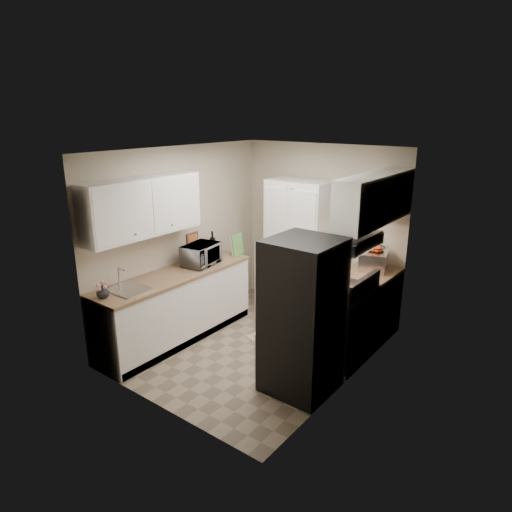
{
  "coord_description": "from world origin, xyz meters",
  "views": [
    {
      "loc": [
        3.22,
        -4.2,
        2.92
      ],
      "look_at": [
        -0.11,
        0.15,
        1.18
      ],
      "focal_mm": 32.0,
      "sensor_mm": 36.0,
      "label": 1
    }
  ],
  "objects_px": {
    "pantry_cabinet": "(299,248)",
    "refrigerator": "(302,317)",
    "electric_range": "(339,323)",
    "microwave": "(201,255)",
    "toaster_oven": "(374,260)",
    "wine_bottle": "(213,244)"
  },
  "relations": [
    {
      "from": "microwave",
      "to": "wine_bottle",
      "type": "bearing_deg",
      "value": 12.69
    },
    {
      "from": "wine_bottle",
      "to": "pantry_cabinet",
      "type": "bearing_deg",
      "value": 42.29
    },
    {
      "from": "pantry_cabinet",
      "to": "electric_range",
      "type": "distance_m",
      "value": 1.58
    },
    {
      "from": "pantry_cabinet",
      "to": "refrigerator",
      "type": "distance_m",
      "value": 2.07
    },
    {
      "from": "pantry_cabinet",
      "to": "microwave",
      "type": "distance_m",
      "value": 1.49
    },
    {
      "from": "wine_bottle",
      "to": "toaster_oven",
      "type": "xyz_separation_m",
      "value": [
        2.13,
        0.83,
        -0.04
      ]
    },
    {
      "from": "microwave",
      "to": "wine_bottle",
      "type": "distance_m",
      "value": 0.45
    },
    {
      "from": "wine_bottle",
      "to": "toaster_oven",
      "type": "distance_m",
      "value": 2.28
    },
    {
      "from": "microwave",
      "to": "refrigerator",
      "type": "bearing_deg",
      "value": -112.94
    },
    {
      "from": "microwave",
      "to": "toaster_oven",
      "type": "xyz_separation_m",
      "value": [
        1.96,
        1.25,
        -0.02
      ]
    },
    {
      "from": "electric_range",
      "to": "toaster_oven",
      "type": "height_order",
      "value": "toaster_oven"
    },
    {
      "from": "pantry_cabinet",
      "to": "wine_bottle",
      "type": "distance_m",
      "value": 1.27
    },
    {
      "from": "refrigerator",
      "to": "microwave",
      "type": "height_order",
      "value": "refrigerator"
    },
    {
      "from": "electric_range",
      "to": "refrigerator",
      "type": "height_order",
      "value": "refrigerator"
    },
    {
      "from": "electric_range",
      "to": "toaster_oven",
      "type": "distance_m",
      "value": 1.06
    },
    {
      "from": "electric_range",
      "to": "refrigerator",
      "type": "distance_m",
      "value": 0.88
    },
    {
      "from": "electric_range",
      "to": "microwave",
      "type": "xyz_separation_m",
      "value": [
        -1.94,
        -0.35,
        0.59
      ]
    },
    {
      "from": "toaster_oven",
      "to": "electric_range",
      "type": "bearing_deg",
      "value": -105.24
    },
    {
      "from": "wine_bottle",
      "to": "microwave",
      "type": "bearing_deg",
      "value": -67.74
    },
    {
      "from": "electric_range",
      "to": "microwave",
      "type": "height_order",
      "value": "microwave"
    },
    {
      "from": "wine_bottle",
      "to": "refrigerator",
      "type": "bearing_deg",
      "value": -22.7
    },
    {
      "from": "pantry_cabinet",
      "to": "refrigerator",
      "type": "relative_size",
      "value": 1.18
    }
  ]
}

